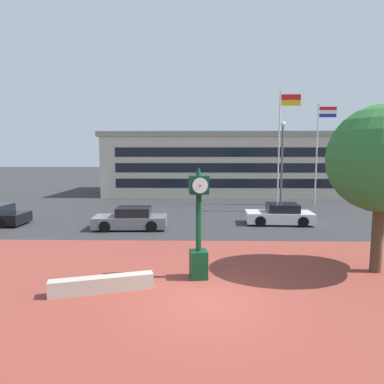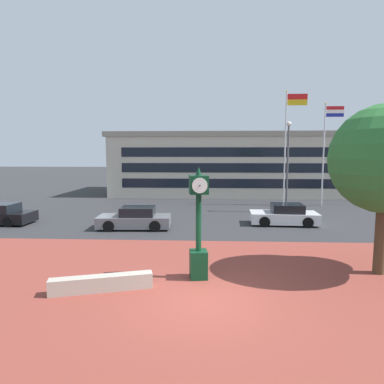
% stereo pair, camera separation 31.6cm
% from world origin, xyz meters
% --- Properties ---
extents(ground_plane, '(200.00, 200.00, 0.00)m').
position_xyz_m(ground_plane, '(0.00, 0.00, 0.00)').
color(ground_plane, '#2D2D30').
extents(plaza_brick_paving, '(44.00, 10.80, 0.01)m').
position_xyz_m(plaza_brick_paving, '(0.00, 1.40, 0.00)').
color(plaza_brick_paving, brown).
rests_on(plaza_brick_paving, ground).
extents(planter_wall, '(3.18, 1.28, 0.50)m').
position_xyz_m(planter_wall, '(-3.28, 0.52, 0.25)').
color(planter_wall, '#ADA393').
rests_on(planter_wall, ground).
extents(street_clock, '(0.71, 0.75, 3.92)m').
position_xyz_m(street_clock, '(-0.24, 1.78, 1.76)').
color(street_clock, '#0C381E').
rests_on(street_clock, ground).
extents(car_street_near, '(4.25, 2.00, 1.28)m').
position_xyz_m(car_street_near, '(-4.16, 9.40, 0.57)').
color(car_street_near, slate).
rests_on(car_street_near, ground).
extents(car_street_mid, '(4.13, 2.08, 1.28)m').
position_xyz_m(car_street_mid, '(4.80, 10.97, 0.57)').
color(car_street_mid, silver).
rests_on(car_street_mid, ground).
extents(flagpole_primary, '(1.75, 0.14, 9.48)m').
position_xyz_m(flagpole_primary, '(6.63, 18.68, 5.59)').
color(flagpole_primary, silver).
rests_on(flagpole_primary, ground).
extents(flagpole_secondary, '(1.56, 0.14, 8.47)m').
position_xyz_m(flagpole_secondary, '(9.75, 18.68, 4.94)').
color(flagpole_secondary, silver).
rests_on(flagpole_secondary, ground).
extents(civic_building, '(31.17, 10.80, 6.50)m').
position_xyz_m(civic_building, '(5.42, 27.87, 3.26)').
color(civic_building, beige).
rests_on(civic_building, ground).
extents(street_lamp_post, '(0.36, 0.36, 6.68)m').
position_xyz_m(street_lamp_post, '(5.91, 15.30, 4.08)').
color(street_lamp_post, '#4C4C51').
rests_on(street_lamp_post, ground).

